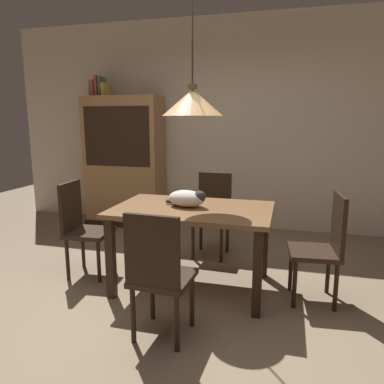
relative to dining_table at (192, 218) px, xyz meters
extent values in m
plane|color=#847056|center=(-0.10, -0.55, -0.65)|extent=(10.00, 10.00, 0.00)
cube|color=beige|center=(-0.10, 2.10, 0.80)|extent=(6.40, 0.10, 2.90)
cube|color=brown|center=(0.00, 0.00, 0.08)|extent=(1.40, 0.90, 0.04)
cube|color=black|center=(-0.62, -0.39, -0.29)|extent=(0.07, 0.07, 0.71)
cube|color=black|center=(0.62, -0.39, -0.29)|extent=(0.07, 0.07, 0.71)
cube|color=black|center=(-0.62, 0.39, -0.29)|extent=(0.07, 0.07, 0.71)
cube|color=black|center=(0.62, 0.39, -0.29)|extent=(0.07, 0.07, 0.71)
cube|color=black|center=(1.05, 0.00, -0.22)|extent=(0.44, 0.44, 0.04)
cube|color=black|center=(1.23, 0.02, 0.04)|extent=(0.07, 0.38, 0.48)
cylinder|color=black|center=(0.88, 0.14, -0.44)|extent=(0.04, 0.04, 0.41)
cylinder|color=black|center=(0.91, -0.17, -0.44)|extent=(0.04, 0.04, 0.41)
cylinder|color=black|center=(1.19, 0.17, -0.44)|extent=(0.04, 0.04, 0.41)
cylinder|color=black|center=(1.22, -0.14, -0.44)|extent=(0.04, 0.04, 0.41)
cube|color=black|center=(0.00, 0.80, -0.22)|extent=(0.42, 0.42, 0.04)
cube|color=black|center=(0.01, 0.98, 0.04)|extent=(0.38, 0.05, 0.48)
cylinder|color=black|center=(-0.17, 0.65, -0.44)|extent=(0.04, 0.04, 0.41)
cylinder|color=black|center=(0.15, 0.63, -0.44)|extent=(0.04, 0.04, 0.41)
cylinder|color=black|center=(-0.15, 0.97, -0.44)|extent=(0.04, 0.04, 0.41)
cylinder|color=black|center=(0.17, 0.95, -0.44)|extent=(0.04, 0.04, 0.41)
cube|color=black|center=(-1.05, 0.00, -0.22)|extent=(0.43, 0.43, 0.04)
cube|color=black|center=(-1.23, -0.01, 0.04)|extent=(0.07, 0.38, 0.48)
cylinder|color=black|center=(-0.88, -0.15, -0.44)|extent=(0.04, 0.04, 0.41)
cylinder|color=black|center=(-0.90, 0.17, -0.44)|extent=(0.04, 0.04, 0.41)
cylinder|color=black|center=(-1.20, -0.17, -0.44)|extent=(0.04, 0.04, 0.41)
cylinder|color=black|center=(-1.22, 0.15, -0.44)|extent=(0.04, 0.04, 0.41)
cube|color=black|center=(0.00, -0.80, -0.22)|extent=(0.42, 0.42, 0.04)
cube|color=black|center=(-0.01, -0.98, 0.04)|extent=(0.38, 0.06, 0.48)
cylinder|color=black|center=(0.17, -0.65, -0.44)|extent=(0.04, 0.04, 0.41)
cylinder|color=black|center=(-0.15, -0.63, -0.44)|extent=(0.04, 0.04, 0.41)
cylinder|color=black|center=(0.15, -0.97, -0.44)|extent=(0.04, 0.04, 0.41)
cylinder|color=black|center=(-0.17, -0.95, -0.44)|extent=(0.04, 0.04, 0.41)
ellipsoid|color=silver|center=(-0.06, 0.02, 0.18)|extent=(0.38, 0.28, 0.15)
sphere|color=#333338|center=(0.07, 0.00, 0.20)|extent=(0.11, 0.11, 0.11)
cylinder|color=#333338|center=(-0.18, 0.08, 0.13)|extent=(0.18, 0.04, 0.04)
cone|color=#E0A86B|center=(0.00, 0.00, 1.01)|extent=(0.52, 0.52, 0.22)
cylinder|color=#513D23|center=(0.00, 0.00, 1.14)|extent=(0.08, 0.08, 0.04)
cylinder|color=black|center=(0.00, 0.00, 1.68)|extent=(0.01, 0.01, 1.04)
cube|color=#A87A4C|center=(-1.49, 1.77, 0.28)|extent=(1.10, 0.44, 1.85)
cube|color=black|center=(-1.49, 1.55, 0.65)|extent=(0.97, 0.01, 0.81)
cube|color=black|center=(-1.49, 1.77, -0.61)|extent=(1.12, 0.45, 0.08)
cube|color=brown|center=(-1.91, 1.77, 1.31)|extent=(0.06, 0.24, 0.22)
cube|color=#B73833|center=(-1.84, 1.77, 1.34)|extent=(0.04, 0.22, 0.28)
cube|color=#427A4C|center=(-1.79, 1.77, 1.33)|extent=(0.03, 0.20, 0.26)
cube|color=gold|center=(-1.74, 1.77, 1.29)|extent=(0.04, 0.20, 0.18)
camera|label=1|loc=(0.81, -3.05, 0.86)|focal=34.03mm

